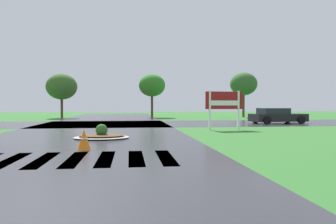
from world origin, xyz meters
TOP-DOWN VIEW (x-y plane):
  - asphalt_roadway at (0.00, 10.00)m, footprint 10.11×80.00m
  - asphalt_cross_road at (0.00, 21.39)m, footprint 90.00×9.10m
  - crosswalk_stripes at (0.00, 4.75)m, footprint 6.75×2.89m
  - estate_billboard at (7.94, 14.56)m, footprint 2.42×0.26m
  - median_island at (0.76, 10.36)m, footprint 2.58×1.97m
  - car_silver_hatch at (14.26, 20.49)m, footprint 4.68×2.54m
  - traffic_cone at (0.47, 6.62)m, footprint 0.47×0.47m
  - background_treeline at (0.04, 32.97)m, footprint 34.77×4.88m

SIDE VIEW (x-z plane):
  - asphalt_roadway at x=0.00m, z-range 0.00..0.01m
  - asphalt_cross_road at x=0.00m, z-range 0.00..0.01m
  - crosswalk_stripes at x=0.00m, z-range 0.00..0.01m
  - median_island at x=0.76m, z-range -0.20..0.48m
  - traffic_cone at x=0.47m, z-range -0.01..0.73m
  - car_silver_hatch at x=14.26m, z-range -0.03..1.24m
  - estate_billboard at x=7.94m, z-range 0.47..2.91m
  - background_treeline at x=0.04m, z-range 1.10..6.50m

